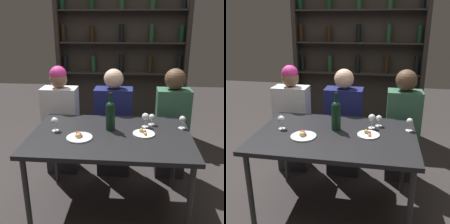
{
  "view_description": "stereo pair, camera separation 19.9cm",
  "coord_description": "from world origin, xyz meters",
  "views": [
    {
      "loc": [
        0.18,
        -2.04,
        1.66
      ],
      "look_at": [
        0.0,
        0.14,
        0.91
      ],
      "focal_mm": 42.0,
      "sensor_mm": 36.0,
      "label": 1
    },
    {
      "loc": [
        0.38,
        -2.01,
        1.66
      ],
      "look_at": [
        0.0,
        0.14,
        0.91
      ],
      "focal_mm": 42.0,
      "sensor_mm": 36.0,
      "label": 2
    }
  ],
  "objects": [
    {
      "name": "wine_rack_wall",
      "position": [
        0.0,
        1.85,
        1.08
      ],
      "size": [
        1.89,
        0.21,
        2.07
      ],
      "color": "#28231E",
      "rests_on": "ground_plane"
    },
    {
      "name": "wine_glass_0",
      "position": [
        0.36,
        0.24,
        0.83
      ],
      "size": [
        0.06,
        0.06,
        0.1
      ],
      "color": "silver",
      "rests_on": "dining_table"
    },
    {
      "name": "food_plate_1",
      "position": [
        -0.25,
        -0.11,
        0.77
      ],
      "size": [
        0.21,
        0.21,
        0.05
      ],
      "color": "silver",
      "rests_on": "dining_table"
    },
    {
      "name": "seated_person_center",
      "position": [
        -0.02,
        0.64,
        0.57
      ],
      "size": [
        0.4,
        0.22,
        1.21
      ],
      "color": "#26262B",
      "rests_on": "ground_plane"
    },
    {
      "name": "wine_bottle",
      "position": [
        -0.01,
        0.09,
        0.9
      ],
      "size": [
        0.08,
        0.08,
        0.33
      ],
      "color": "black",
      "rests_on": "dining_table"
    },
    {
      "name": "seated_person_right",
      "position": [
        0.61,
        0.64,
        0.59
      ],
      "size": [
        0.35,
        0.22,
        1.22
      ],
      "color": "#26262B",
      "rests_on": "ground_plane"
    },
    {
      "name": "dining_table",
      "position": [
        0.0,
        0.0,
        0.7
      ],
      "size": [
        1.36,
        0.91,
        0.76
      ],
      "color": "black",
      "rests_on": "ground_plane"
    },
    {
      "name": "wine_glass_1",
      "position": [
        0.3,
        0.18,
        0.85
      ],
      "size": [
        0.06,
        0.06,
        0.13
      ],
      "color": "silver",
      "rests_on": "dining_table"
    },
    {
      "name": "wine_glass_3",
      "position": [
        0.62,
        0.18,
        0.84
      ],
      "size": [
        0.06,
        0.06,
        0.12
      ],
      "color": "silver",
      "rests_on": "dining_table"
    },
    {
      "name": "wine_glass_2",
      "position": [
        -0.49,
        0.03,
        0.85
      ],
      "size": [
        0.06,
        0.06,
        0.12
      ],
      "color": "silver",
      "rests_on": "dining_table"
    },
    {
      "name": "seated_person_left",
      "position": [
        -0.61,
        0.64,
        0.59
      ],
      "size": [
        0.38,
        0.22,
        1.23
      ],
      "color": "#26262B",
      "rests_on": "ground_plane"
    },
    {
      "name": "food_plate_0",
      "position": [
        0.28,
        0.01,
        0.77
      ],
      "size": [
        0.19,
        0.19,
        0.04
      ],
      "color": "white",
      "rests_on": "dining_table"
    },
    {
      "name": "ground_plane",
      "position": [
        0.0,
        0.0,
        0.0
      ],
      "size": [
        10.0,
        10.0,
        0.0
      ],
      "primitive_type": "plane",
      "color": "#332D2D"
    }
  ]
}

